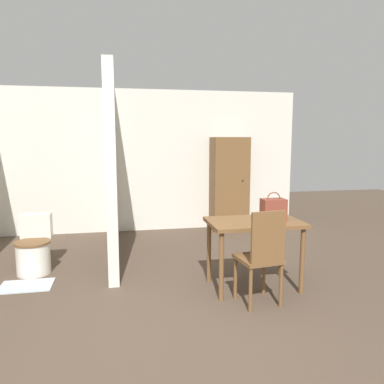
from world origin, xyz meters
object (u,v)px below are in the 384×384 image
Objects in this scene: wooden_chair at (262,254)px; dining_table at (254,230)px; toilet at (34,249)px; handbag at (273,209)px; wooden_cabinet at (229,184)px.

dining_table is at bearing 71.36° from wooden_chair.
wooden_chair is 2.83m from toilet.
dining_table is at bearing 170.83° from handbag.
toilet is at bearing 159.03° from handbag.
handbag reaches higher than wooden_chair.
wooden_chair is at bearing -31.16° from toilet.
wooden_chair is 3.17m from wooden_cabinet.
toilet is at bearing 141.24° from wooden_chair.
wooden_cabinet is (3.01, 1.64, 0.55)m from toilet.
dining_table is 1.45× the size of toilet.
toilet is (-2.50, 1.00, -0.37)m from dining_table.
toilet is at bearing 158.14° from dining_table.
wooden_cabinet is at bearing 78.98° from dining_table.
toilet is at bearing -151.46° from wooden_cabinet.
wooden_cabinet reaches higher than toilet.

